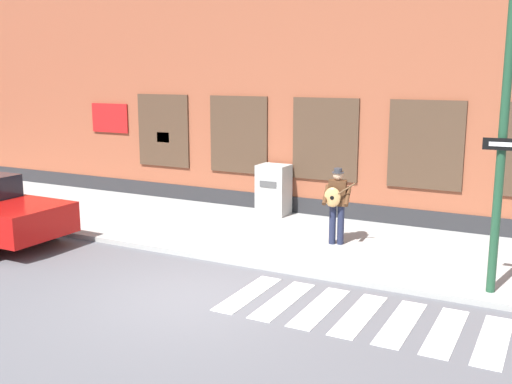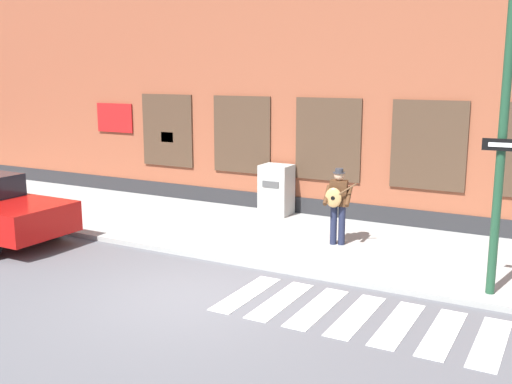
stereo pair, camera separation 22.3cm
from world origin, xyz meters
name	(u,v)px [view 2 (the right image)]	position (x,y,z in m)	size (l,w,h in m)	color
ground_plane	(190,297)	(0.00, 0.00, 0.00)	(160.00, 160.00, 0.00)	#56565B
sidewalk	(291,238)	(0.00, 4.11, 0.06)	(28.00, 4.44, 0.11)	#9E9E99
building_backdrop	(356,65)	(0.00, 8.32, 4.08)	(28.00, 4.06, 8.17)	brown
crosswalk	(377,320)	(3.19, 0.59, 0.01)	(5.20, 1.90, 0.01)	silver
busker	(338,202)	(1.21, 3.93, 1.09)	(0.76, 0.61, 1.71)	#1E233D
traffic_light	(505,64)	(4.69, 1.40, 3.99)	(0.60, 2.85, 5.68)	#1E472D
utility_box	(276,190)	(-1.27, 5.88, 0.79)	(0.80, 0.69, 1.35)	#ADADA8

